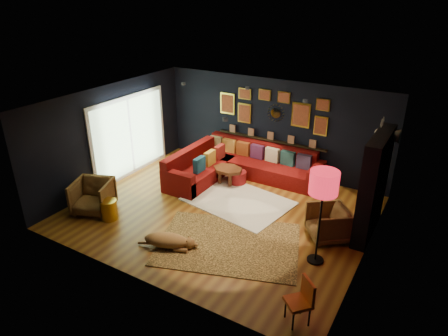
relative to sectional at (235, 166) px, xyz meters
The scene contains 20 objects.
floor 1.94m from the sectional, 71.24° to the right, with size 6.50×6.50×0.00m, color #9A6320.
room_walls 2.29m from the sectional, 71.24° to the right, with size 6.50×6.50×6.50m.
sectional is the anchor object (origin of this frame).
ledge 1.22m from the sectional, 54.82° to the left, with size 3.20×0.12×0.04m, color black.
gallery_wall 1.84m from the sectional, 56.49° to the left, with size 3.15×0.04×1.02m.
sunburst_mirror 1.80m from the sectional, 51.91° to the left, with size 0.47×0.16×0.47m.
fireplace 3.88m from the sectional, 13.77° to the right, with size 0.31×1.60×2.20m.
deer_head 4.15m from the sectional, ahead, with size 0.50×0.28×0.45m.
sliding_door 2.97m from the sectional, 155.08° to the right, with size 0.06×2.80×2.20m.
ceiling_spots 2.53m from the sectional, 58.65° to the right, with size 3.30×2.50×0.06m.
shag_rug 1.43m from the sectional, 57.92° to the right, with size 2.39×1.74×0.03m, color white.
leopard_rug 3.16m from the sectional, 63.30° to the right, with size 2.82×2.01×0.02m, color tan.
coffee_table 0.44m from the sectional, 88.14° to the right, with size 0.83×0.63×0.41m.
pouf 0.41m from the sectional, 52.69° to the right, with size 0.47×0.47×0.31m, color maroon.
armchair_left 3.80m from the sectional, 120.61° to the right, with size 0.83×0.77×0.85m, color #B17838.
armchair_right 3.45m from the sectional, 27.18° to the right, with size 0.76×0.71×0.78m, color #B17838.
gold_stool 3.61m from the sectional, 112.49° to the right, with size 0.37×0.37×0.46m, color gold.
orange_chair 5.26m from the sectional, 49.67° to the right, with size 0.51×0.51×0.77m.
floor_lamp 4.16m from the sectional, 38.06° to the right, with size 0.52×0.52×1.89m.
dog 3.55m from the sectional, 83.75° to the right, with size 1.24×0.61×0.39m, color #AA7945, non-canonical shape.
Camera 1 is at (4.17, -6.87, 4.79)m, focal length 32.00 mm.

